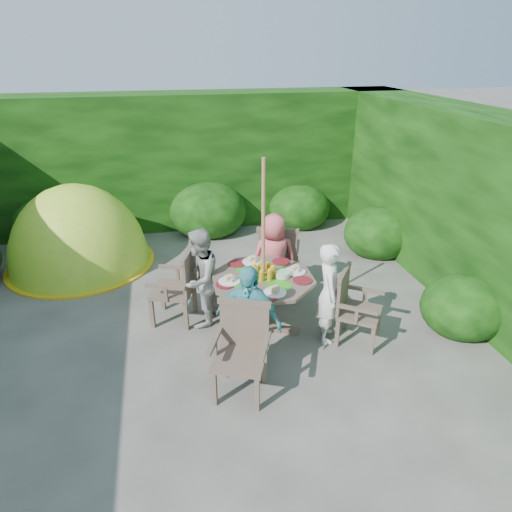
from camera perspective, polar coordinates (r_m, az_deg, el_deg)
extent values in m
plane|color=#4C4944|center=(5.87, -7.90, -9.52)|extent=(60.00, 60.00, 0.00)
cube|color=black|center=(9.09, -10.53, 11.56)|extent=(9.00, 1.00, 2.50)
cube|color=black|center=(6.74, 27.61, 4.36)|extent=(1.00, 9.00, 2.50)
cylinder|color=#493A30|center=(5.70, 0.84, -6.19)|extent=(0.13, 0.13, 0.71)
cube|color=#493A30|center=(5.87, 0.82, -8.89)|extent=(0.90, 0.48, 0.06)
cube|color=#493A30|center=(5.87, 0.82, -8.89)|extent=(0.48, 0.90, 0.06)
cylinder|color=#493A30|center=(5.51, 0.86, -2.84)|extent=(1.71, 1.71, 0.04)
cylinder|color=green|center=(5.38, -1.93, -3.30)|extent=(0.29, 0.29, 0.00)
cylinder|color=green|center=(5.30, 2.92, -3.79)|extent=(0.29, 0.29, 0.00)
cylinder|color=green|center=(5.71, -1.03, -1.55)|extent=(0.29, 0.29, 0.00)
cylinder|color=green|center=(5.63, 3.54, -1.98)|extent=(0.29, 0.29, 0.00)
cylinder|color=green|center=(5.50, 0.87, -2.63)|extent=(0.29, 0.29, 0.00)
cylinder|color=white|center=(5.63, 4.90, -1.93)|extent=(0.26, 0.26, 0.01)
cylinder|color=white|center=(5.85, -0.45, -0.74)|extent=(0.26, 0.26, 0.01)
cylinder|color=white|center=(5.39, -3.35, -3.19)|extent=(0.26, 0.26, 0.01)
cylinder|color=white|center=(5.15, 2.37, -4.60)|extent=(0.26, 0.26, 0.01)
cylinder|color=red|center=(5.43, 5.85, -3.04)|extent=(0.23, 0.23, 0.01)
cylinder|color=red|center=(5.88, 3.15, -0.67)|extent=(0.23, 0.23, 0.01)
cylinder|color=red|center=(5.82, -2.35, -0.93)|extent=(0.23, 0.23, 0.01)
cylinder|color=red|center=(5.33, -3.84, -3.53)|extent=(0.23, 0.23, 0.01)
cylinder|color=red|center=(5.08, 1.51, -5.06)|extent=(0.23, 0.23, 0.01)
cylinder|color=#62B043|center=(5.50, 3.33, -2.30)|extent=(0.19, 0.19, 0.06)
cylinder|color=#9C623E|center=(5.35, 0.89, 0.65)|extent=(0.06, 0.06, 2.20)
cube|color=#493A30|center=(5.60, 12.86, -6.93)|extent=(0.66, 0.67, 0.05)
cube|color=#493A30|center=(5.52, 14.35, -10.18)|extent=(0.07, 0.07, 0.39)
cube|color=#493A30|center=(5.86, 15.04, -8.00)|extent=(0.07, 0.07, 0.39)
cube|color=#493A30|center=(5.57, 10.15, -9.38)|extent=(0.07, 0.07, 0.39)
cube|color=#493A30|center=(5.91, 11.10, -7.27)|extent=(0.07, 0.07, 0.39)
cube|color=#493A30|center=(5.51, 10.82, -4.27)|extent=(0.31, 0.42, 0.47)
cube|color=#493A30|center=(5.30, 12.54, -6.52)|extent=(0.41, 0.31, 0.04)
cube|color=#493A30|center=(5.72, 13.51, -4.13)|extent=(0.41, 0.31, 0.04)
cube|color=#493A30|center=(5.96, -10.38, -4.24)|extent=(0.64, 0.66, 0.05)
cube|color=#493A30|center=(6.32, -11.58, -4.87)|extent=(0.06, 0.06, 0.42)
cube|color=#493A30|center=(5.96, -12.86, -6.96)|extent=(0.06, 0.06, 0.42)
cube|color=#493A30|center=(6.20, -7.68, -5.18)|extent=(0.06, 0.06, 0.42)
cube|color=#493A30|center=(5.84, -8.74, -7.34)|extent=(0.06, 0.06, 0.42)
cube|color=#493A30|center=(5.77, -8.29, -2.06)|extent=(0.21, 0.51, 0.50)
cube|color=#493A30|center=(6.09, -9.83, -1.40)|extent=(0.49, 0.21, 0.04)
cube|color=#493A30|center=(5.65, -11.28, -3.74)|extent=(0.49, 0.21, 0.04)
cube|color=#493A30|center=(6.68, 2.81, -0.37)|extent=(0.68, 0.67, 0.05)
cube|color=#493A30|center=(6.97, 4.80, -1.36)|extent=(0.07, 0.07, 0.44)
cube|color=#493A30|center=(7.00, 1.07, -1.15)|extent=(0.07, 0.07, 0.44)
cube|color=#493A30|center=(6.57, 4.59, -3.12)|extent=(0.07, 0.07, 0.44)
cube|color=#493A30|center=(6.60, 0.63, -2.89)|extent=(0.07, 0.07, 0.44)
cube|color=#493A30|center=(6.33, 2.68, 0.96)|extent=(0.52, 0.22, 0.52)
cube|color=#493A30|center=(6.58, 5.19, 1.14)|extent=(0.22, 0.51, 0.04)
cube|color=#493A30|center=(6.61, 0.52, 1.38)|extent=(0.22, 0.51, 0.04)
cube|color=#493A30|center=(4.71, -2.02, -12.79)|extent=(0.66, 0.65, 0.05)
cube|color=#493A30|center=(4.73, -5.23, -16.10)|extent=(0.06, 0.06, 0.41)
cube|color=#493A30|center=(4.65, 0.14, -16.82)|extent=(0.06, 0.06, 0.41)
cube|color=#493A30|center=(5.05, -3.89, -12.95)|extent=(0.06, 0.06, 0.41)
cube|color=#493A30|center=(4.97, 1.08, -13.54)|extent=(0.06, 0.06, 0.41)
cube|color=#493A30|center=(4.74, -1.44, -8.54)|extent=(0.49, 0.23, 0.49)
cube|color=#493A30|center=(4.64, -5.19, -10.47)|extent=(0.24, 0.47, 0.04)
cube|color=#493A30|center=(4.55, 1.15, -11.21)|extent=(0.24, 0.47, 0.04)
imported|color=white|center=(5.48, 9.11, -4.58)|extent=(0.40, 0.52, 1.26)
imported|color=#A1A09C|center=(5.74, -7.01, -2.79)|extent=(0.74, 0.79, 1.30)
imported|color=#D25761|center=(6.26, 2.28, -0.26)|extent=(0.66, 0.47, 1.27)
imported|color=#4BA8B0|center=(4.88, -0.98, -8.06)|extent=(0.80, 0.70, 1.29)
ellipsoid|color=#9BDC2A|center=(8.06, -20.90, -0.94)|extent=(2.69, 2.69, 2.67)
ellipsoid|color=black|center=(7.38, -20.09, -3.24)|extent=(0.83, 0.58, 0.92)
cylinder|color=yellow|center=(8.05, -20.91, -0.84)|extent=(2.34, 2.34, 0.03)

